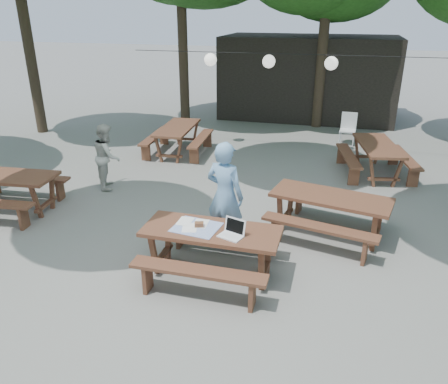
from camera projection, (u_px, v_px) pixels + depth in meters
name	position (u px, v px, depth m)	size (l,w,h in m)	color
ground	(212.00, 258.00, 7.00)	(80.00, 80.00, 0.00)	slate
pavilion	(308.00, 77.00, 15.66)	(6.00, 3.00, 2.80)	black
main_picnic_table	(212.00, 251.00, 6.45)	(2.00, 1.58, 0.75)	#512C1C
picnic_table_nw	(6.00, 192.00, 8.52)	(2.07, 1.75, 0.75)	#512C1C
picnic_table_ne	(329.00, 215.00, 7.58)	(2.19, 1.95, 0.75)	#512C1C
picnic_table_far_w	(178.00, 140.00, 11.88)	(1.71, 2.05, 0.75)	#512C1C
picnic_table_far_e	(376.00, 159.00, 10.37)	(1.91, 2.17, 0.75)	#512C1C
woman	(225.00, 196.00, 7.05)	(0.66, 0.43, 1.81)	#74A5D3
second_person	(107.00, 156.00, 9.52)	(0.70, 0.54, 1.43)	beige
plastic_chair	(347.00, 135.00, 12.75)	(0.47, 0.47, 0.90)	silver
laptop	(233.00, 232.00, 6.12)	(0.40, 0.35, 0.24)	white
tabletop_clutter	(196.00, 226.00, 6.37)	(0.71, 0.63, 0.08)	blue
paper_lanterns	(269.00, 61.00, 11.43)	(9.00, 0.34, 0.38)	black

